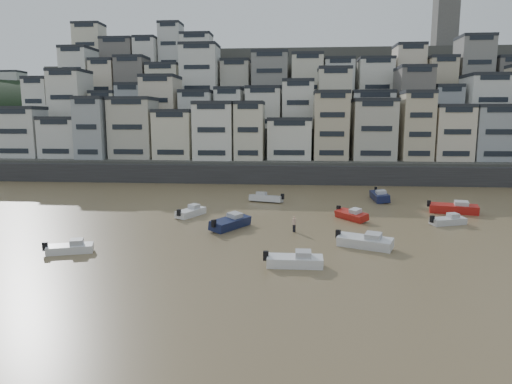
# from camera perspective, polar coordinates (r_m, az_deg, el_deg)

# --- Properties ---
(ground) EXTENTS (400.00, 400.00, 0.00)m
(ground) POSITION_cam_1_polar(r_m,az_deg,el_deg) (27.24, -24.72, -18.44)
(ground) COLOR olive
(ground) RESTS_ON ground
(harbor_wall) EXTENTS (140.00, 3.00, 3.50)m
(harbor_wall) POSITION_cam_1_polar(r_m,az_deg,el_deg) (86.46, 3.14, 2.21)
(harbor_wall) COLOR #38383A
(harbor_wall) RESTS_ON ground
(hillside) EXTENTS (141.04, 66.00, 50.00)m
(hillside) POSITION_cam_1_polar(r_m,az_deg,el_deg) (125.64, 5.96, 9.49)
(hillside) COLOR #4C4C47
(hillside) RESTS_ON ground
(boat_a) EXTENTS (5.12, 1.71, 1.39)m
(boat_a) POSITION_cam_1_polar(r_m,az_deg,el_deg) (38.45, 4.87, -8.33)
(boat_a) COLOR white
(boat_a) RESTS_ON ground
(boat_b) EXTENTS (5.92, 4.00, 1.54)m
(boat_b) POSITION_cam_1_polar(r_m,az_deg,el_deg) (44.95, 13.47, -5.86)
(boat_b) COLOR silver
(boat_b) RESTS_ON ground
(boat_c) EXTENTS (4.78, 6.34, 1.68)m
(boat_c) POSITION_cam_1_polar(r_m,az_deg,el_deg) (51.41, -3.22, -3.65)
(boat_c) COLOR #151E44
(boat_c) RESTS_ON ground
(boat_d) EXTENTS (4.90, 3.09, 1.27)m
(boat_d) POSITION_cam_1_polar(r_m,az_deg,el_deg) (57.61, 22.90, -3.17)
(boat_d) COLOR silver
(boat_d) RESTS_ON ground
(boat_e) EXTENTS (4.25, 5.07, 1.37)m
(boat_e) POSITION_cam_1_polar(r_m,az_deg,el_deg) (56.87, 11.84, -2.74)
(boat_e) COLOR #A71B14
(boat_e) RESTS_ON ground
(boat_f) EXTENTS (3.60, 5.42, 1.41)m
(boat_f) POSITION_cam_1_polar(r_m,az_deg,el_deg) (58.32, -8.15, -2.32)
(boat_f) COLOR white
(boat_f) RESTS_ON ground
(boat_g) EXTENTS (6.79, 3.46, 1.77)m
(boat_g) POSITION_cam_1_polar(r_m,az_deg,el_deg) (64.78, 23.49, -1.68)
(boat_g) COLOR #A91914
(boat_g) RESTS_ON ground
(boat_h) EXTENTS (5.72, 3.31, 1.48)m
(boat_h) POSITION_cam_1_polar(r_m,az_deg,el_deg) (67.55, 1.27, -0.62)
(boat_h) COLOR silver
(boat_h) RESTS_ON ground
(boat_i) EXTENTS (2.31, 6.67, 1.81)m
(boat_i) POSITION_cam_1_polar(r_m,az_deg,el_deg) (71.13, 15.18, -0.31)
(boat_i) COLOR #141A3F
(boat_i) RESTS_ON ground
(boat_j) EXTENTS (4.67, 2.79, 1.21)m
(boat_j) POSITION_cam_1_polar(r_m,az_deg,el_deg) (45.43, -22.24, -6.36)
(boat_j) COLOR white
(boat_j) RESTS_ON ground
(person_pink) EXTENTS (0.44, 0.44, 1.74)m
(person_pink) POSITION_cam_1_polar(r_m,az_deg,el_deg) (49.88, 4.79, -4.03)
(person_pink) COLOR tan
(person_pink) RESTS_ON ground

